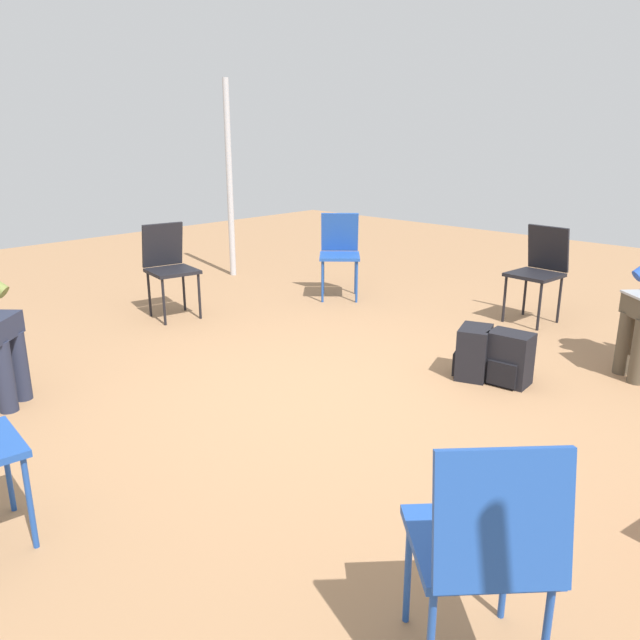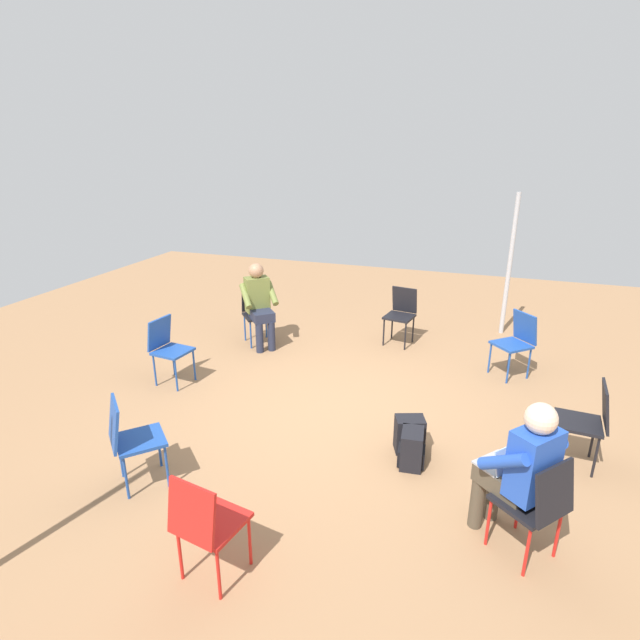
{
  "view_description": "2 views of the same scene",
  "coord_description": "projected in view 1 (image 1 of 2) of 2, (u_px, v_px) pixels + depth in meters",
  "views": [
    {
      "loc": [
        -2.52,
        2.77,
        1.65
      ],
      "look_at": [
        0.07,
        0.05,
        0.51
      ],
      "focal_mm": 35.0,
      "sensor_mm": 36.0,
      "label": 1
    },
    {
      "loc": [
        -4.79,
        -1.44,
        2.89
      ],
      "look_at": [
        0.25,
        0.28,
        0.99
      ],
      "focal_mm": 28.0,
      "sensor_mm": 36.0,
      "label": 2
    }
  ],
  "objects": [
    {
      "name": "chair_south",
      "position": [
        539.0,
        267.0,
        5.51
      ],
      "size": [
        0.43,
        0.47,
        0.85
      ],
      "rotation": [
        0.0,
        0.0,
        -0.08
      ],
      "color": "black",
      "rests_on": "ground"
    },
    {
      "name": "backpack_near_laptop_user",
      "position": [
        509.0,
        361.0,
        4.21
      ],
      "size": [
        0.3,
        0.27,
        0.36
      ],
      "rotation": [
        0.0,
        0.0,
        3.23
      ],
      "color": "black",
      "rests_on": "ground"
    },
    {
      "name": "ground_plane",
      "position": [
        333.0,
        395.0,
        4.06
      ],
      "size": [
        14.04,
        14.04,
        0.0
      ],
      "primitive_type": "plane",
      "color": "#99704C"
    },
    {
      "name": "chair_east",
      "position": [
        169.0,
        263.0,
        5.66
      ],
      "size": [
        0.5,
        0.47,
        0.85
      ],
      "rotation": [
        0.0,
        0.0,
        1.39
      ],
      "color": "black",
      "rests_on": "ground"
    },
    {
      "name": "chair_northwest",
      "position": [
        485.0,
        542.0,
        1.82
      ],
      "size": [
        0.59,
        0.58,
        0.85
      ],
      "rotation": [
        0.0,
        0.0,
        -2.33
      ],
      "color": "#1E4799",
      "rests_on": "ground"
    },
    {
      "name": "tent_pole_far",
      "position": [
        229.0,
        181.0,
        7.12
      ],
      "size": [
        0.07,
        0.07,
        2.21
      ],
      "primitive_type": "cylinder",
      "color": "#B2B2B7",
      "rests_on": "ground"
    },
    {
      "name": "chair_southeast",
      "position": [
        340.0,
        249.0,
        6.34
      ],
      "size": [
        0.58,
        0.59,
        0.85
      ],
      "rotation": [
        0.0,
        0.0,
        0.74
      ],
      "color": "#1E4799",
      "rests_on": "ground"
    },
    {
      "name": "backpack_by_empty_chair",
      "position": [
        474.0,
        355.0,
        4.32
      ],
      "size": [
        0.3,
        0.33,
        0.36
      ],
      "rotation": [
        0.0,
        0.0,
        1.92
      ],
      "color": "black",
      "rests_on": "ground"
    }
  ]
}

